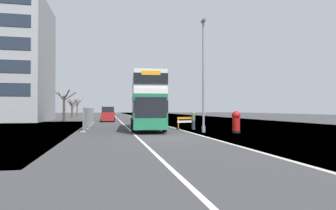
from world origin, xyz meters
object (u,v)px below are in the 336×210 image
(roadworks_barrier, at_px, (186,121))
(car_oncoming_near, at_px, (108,115))
(car_receding_mid, at_px, (109,114))
(double_decker_bus, at_px, (146,101))
(red_pillar_postbox, at_px, (236,121))
(lamppost_foreground, at_px, (203,79))
(pedestrian_at_kerb, at_px, (193,121))

(roadworks_barrier, distance_m, car_oncoming_near, 18.89)
(roadworks_barrier, relative_size, car_receding_mid, 0.42)
(double_decker_bus, height_order, car_receding_mid, double_decker_bus)
(red_pillar_postbox, relative_size, car_receding_mid, 0.39)
(red_pillar_postbox, height_order, car_oncoming_near, car_oncoming_near)
(double_decker_bus, distance_m, lamppost_foreground, 6.08)
(double_decker_bus, height_order, car_oncoming_near, double_decker_bus)
(car_oncoming_near, xyz_separation_m, car_receding_mid, (0.18, 6.43, 0.02))
(car_receding_mid, xyz_separation_m, pedestrian_at_kerb, (7.44, -24.74, -0.23))
(lamppost_foreground, height_order, roadworks_barrier, lamppost_foreground)
(double_decker_bus, distance_m, pedestrian_at_kerb, 4.62)
(roadworks_barrier, bearing_deg, car_receding_mid, 106.33)
(red_pillar_postbox, bearing_deg, roadworks_barrier, 116.76)
(car_receding_mid, relative_size, pedestrian_at_kerb, 2.73)
(lamppost_foreground, distance_m, pedestrian_at_kerb, 4.73)
(roadworks_barrier, bearing_deg, red_pillar_postbox, -63.24)
(lamppost_foreground, height_order, pedestrian_at_kerb, lamppost_foreground)
(pedestrian_at_kerb, bearing_deg, roadworks_barrier, 117.89)
(double_decker_bus, distance_m, red_pillar_postbox, 8.41)
(lamppost_foreground, bearing_deg, pedestrian_at_kerb, 87.66)
(double_decker_bus, xyz_separation_m, pedestrian_at_kerb, (4.16, -1.00, -1.74))
(lamppost_foreground, relative_size, roadworks_barrier, 4.85)
(roadworks_barrier, relative_size, car_oncoming_near, 0.48)
(double_decker_bus, bearing_deg, roadworks_barrier, -2.47)
(lamppost_foreground, xyz_separation_m, red_pillar_postbox, (2.28, -1.10, -3.35))
(double_decker_bus, height_order, pedestrian_at_kerb, double_decker_bus)
(lamppost_foreground, bearing_deg, car_receding_mid, 104.67)
(car_oncoming_near, bearing_deg, lamppost_foreground, -70.81)
(double_decker_bus, relative_size, car_receding_mid, 2.58)
(car_oncoming_near, height_order, pedestrian_at_kerb, car_oncoming_near)
(red_pillar_postbox, relative_size, roadworks_barrier, 0.91)
(double_decker_bus, relative_size, car_oncoming_near, 2.94)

